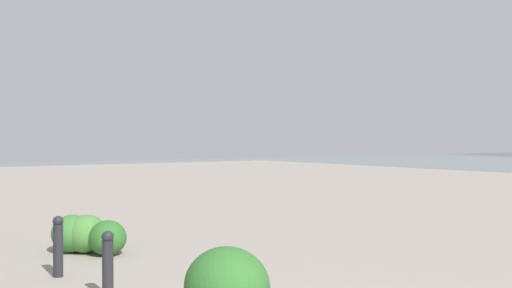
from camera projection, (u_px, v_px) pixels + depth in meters
The scene contains 6 objects.
bollard_near at pixel (108, 263), 5.79m from camera, with size 0.13×0.13×0.74m.
bollard_mid at pixel (58, 245), 6.72m from camera, with size 0.13×0.13×0.77m.
shrub_low at pixel (86, 234), 8.18m from camera, with size 0.68×0.61×0.58m.
shrub_round at pixel (227, 286), 4.94m from camera, with size 0.86×0.77×0.73m.
shrub_wide at pixel (108, 238), 7.99m from camera, with size 0.61×0.55×0.52m.
shrub_tall at pixel (72, 233), 8.21m from camera, with size 0.68×0.61×0.57m.
Camera 1 is at (-1.77, 1.39, 1.72)m, focal length 37.50 mm.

